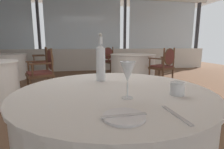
{
  "coord_description": "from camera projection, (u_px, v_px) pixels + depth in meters",
  "views": [
    {
      "loc": [
        -0.16,
        -2.74,
        1.03
      ],
      "look_at": [
        0.08,
        -1.47,
        0.8
      ],
      "focal_mm": 27.07,
      "sensor_mm": 36.0,
      "label": 1
    }
  ],
  "objects": [
    {
      "name": "dining_chair_1_1",
      "position": [
        164.0,
        64.0,
        4.09
      ],
      "size": [
        0.65,
        0.62,
        0.95
      ],
      "rotation": [
        0.0,
        0.0,
        8.33
      ],
      "color": "brown",
      "rests_on": "ground_plane"
    },
    {
      "name": "background_table_1",
      "position": [
        133.0,
        67.0,
        4.97
      ],
      "size": [
        1.31,
        1.31,
        0.74
      ],
      "color": "white",
      "rests_on": "ground_plane"
    },
    {
      "name": "dinner_fork",
      "position": [
        176.0,
        115.0,
        0.69
      ],
      "size": [
        0.03,
        0.2,
        0.0
      ],
      "primitive_type": "cube",
      "rotation": [
        0.0,
        0.0,
        1.61
      ],
      "color": "silver",
      "rests_on": "foreground_table"
    },
    {
      "name": "dining_chair_0_1",
      "position": [
        44.0,
        68.0,
        3.34
      ],
      "size": [
        0.6,
        0.64,
        0.95
      ],
      "rotation": [
        0.0,
        0.0,
        9.82
      ],
      "color": "brown",
      "rests_on": "ground_plane"
    },
    {
      "name": "dining_chair_1_0",
      "position": [
        110.0,
        59.0,
        5.78
      ],
      "size": [
        0.65,
        0.62,
        0.93
      ],
      "rotation": [
        0.0,
        0.0,
        5.19
      ],
      "color": "brown",
      "rests_on": "ground_plane"
    },
    {
      "name": "water_bottle",
      "position": [
        101.0,
        62.0,
        1.32
      ],
      "size": [
        0.07,
        0.07,
        0.37
      ],
      "color": "white",
      "rests_on": "foreground_table"
    },
    {
      "name": "water_tumbler",
      "position": [
        177.0,
        89.0,
        0.96
      ],
      "size": [
        0.08,
        0.08,
        0.07
      ],
      "primitive_type": "cylinder",
      "color": "white",
      "rests_on": "foreground_table"
    },
    {
      "name": "background_table_2",
      "position": [
        6.0,
        67.0,
        4.98
      ],
      "size": [
        1.17,
        1.17,
        0.74
      ],
      "color": "white",
      "rests_on": "ground_plane"
    },
    {
      "name": "foreground_table",
      "position": [
        114.0,
        141.0,
        1.16
      ],
      "size": [
        1.23,
        1.23,
        0.74
      ],
      "color": "white",
      "rests_on": "ground_plane"
    },
    {
      "name": "butter_knife",
      "position": [
        123.0,
        115.0,
        0.66
      ],
      "size": [
        0.18,
        0.02,
        0.0
      ],
      "primitive_type": "cube",
      "rotation": [
        0.0,
        0.0,
        0.02
      ],
      "color": "silver",
      "rests_on": "foreground_table"
    },
    {
      "name": "wine_glass",
      "position": [
        128.0,
        73.0,
        0.88
      ],
      "size": [
        0.08,
        0.08,
        0.2
      ],
      "color": "white",
      "rests_on": "foreground_table"
    },
    {
      "name": "window_wall_far",
      "position": [
        84.0,
        40.0,
        6.52
      ],
      "size": [
        10.34,
        0.14,
        3.0
      ],
      "color": "silver",
      "rests_on": "ground_plane"
    },
    {
      "name": "dining_chair_2_1",
      "position": [
        43.0,
        59.0,
        5.36
      ],
      "size": [
        0.56,
        0.61,
        0.95
      ],
      "rotation": [
        0.0,
        0.0,
        9.67
      ],
      "color": "brown",
      "rests_on": "ground_plane"
    },
    {
      "name": "ground_plane",
      "position": [
        92.0,
        106.0,
        2.86
      ],
      "size": [
        13.86,
        13.86,
        0.0
      ],
      "primitive_type": "plane",
      "color": "brown"
    },
    {
      "name": "side_plate",
      "position": [
        123.0,
        117.0,
        0.66
      ],
      "size": [
        0.17,
        0.17,
        0.01
      ],
      "primitive_type": "cylinder",
      "color": "white",
      "rests_on": "foreground_table"
    }
  ]
}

